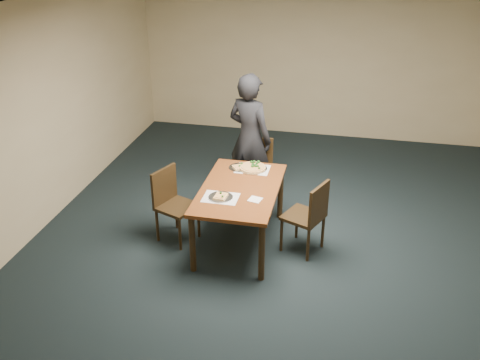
% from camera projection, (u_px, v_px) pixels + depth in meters
% --- Properties ---
extents(ground, '(8.00, 8.00, 0.00)m').
position_uv_depth(ground, '(274.00, 254.00, 6.36)').
color(ground, black).
rests_on(ground, ground).
extents(room_shell, '(8.00, 8.00, 8.00)m').
position_uv_depth(room_shell, '(278.00, 116.00, 5.58)').
color(room_shell, '#C8B68B').
rests_on(room_shell, ground).
extents(dining_table, '(0.90, 1.50, 0.75)m').
position_uv_depth(dining_table, '(240.00, 195.00, 6.31)').
color(dining_table, '#5C2C12').
rests_on(dining_table, ground).
extents(chair_far, '(0.47, 0.47, 0.91)m').
position_uv_depth(chair_far, '(257.00, 168.00, 7.31)').
color(chair_far, black).
rests_on(chair_far, ground).
extents(chair_left, '(0.55, 0.55, 0.91)m').
position_uv_depth(chair_left, '(172.00, 200.00, 6.48)').
color(chair_left, black).
rests_on(chair_left, ground).
extents(chair_right, '(0.55, 0.55, 0.91)m').
position_uv_depth(chair_right, '(309.00, 214.00, 6.19)').
color(chair_right, black).
rests_on(chair_right, ground).
extents(diner, '(0.77, 0.66, 1.80)m').
position_uv_depth(diner, '(250.00, 138.00, 7.25)').
color(diner, black).
rests_on(diner, ground).
extents(placemat_main, '(0.42, 0.32, 0.00)m').
position_uv_depth(placemat_main, '(253.00, 169.00, 6.72)').
color(placemat_main, white).
rests_on(placemat_main, dining_table).
extents(placemat_near, '(0.40, 0.30, 0.00)m').
position_uv_depth(placemat_near, '(221.00, 198.00, 6.05)').
color(placemat_near, white).
rests_on(placemat_near, dining_table).
extents(pizza_pan, '(0.36, 0.36, 0.07)m').
position_uv_depth(pizza_pan, '(253.00, 167.00, 6.71)').
color(pizza_pan, silver).
rests_on(pizza_pan, dining_table).
extents(slice_plate_near, '(0.28, 0.28, 0.05)m').
position_uv_depth(slice_plate_near, '(221.00, 197.00, 6.04)').
color(slice_plate_near, silver).
rests_on(slice_plate_near, dining_table).
extents(slice_plate_far, '(0.28, 0.28, 0.06)m').
position_uv_depth(slice_plate_far, '(240.00, 167.00, 6.75)').
color(slice_plate_far, silver).
rests_on(slice_plate_far, dining_table).
extents(napkin, '(0.17, 0.17, 0.01)m').
position_uv_depth(napkin, '(255.00, 200.00, 6.00)').
color(napkin, white).
rests_on(napkin, dining_table).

